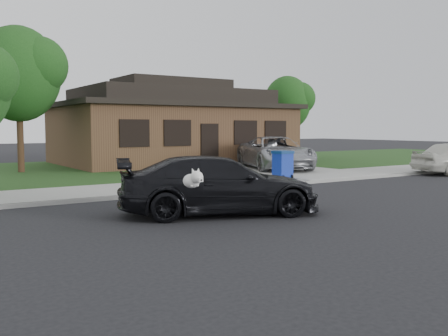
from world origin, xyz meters
TOP-DOWN VIEW (x-y plane):
  - ground at (0.00, 0.00)m, footprint 120.00×120.00m
  - sidewalk at (0.00, 5.00)m, footprint 60.00×3.00m
  - curb at (0.00, 3.50)m, footprint 60.00×0.12m
  - lawn at (0.00, 13.00)m, footprint 60.00×13.00m
  - driveway at (6.00, 10.00)m, footprint 4.50×13.00m
  - sedan at (-2.59, -0.17)m, footprint 5.22×3.55m
  - minivan at (5.92, 8.19)m, footprint 4.28×6.02m
  - recycling_bin at (3.44, 4.68)m, footprint 0.64×0.69m
  - house at (4.00, 15.00)m, footprint 12.60×8.60m
  - tree_0 at (-4.34, 12.88)m, footprint 3.78×3.60m
  - tree_1 at (12.14, 14.40)m, footprint 3.15×3.00m

SIDE VIEW (x-z plane):
  - ground at x=0.00m, z-range 0.00..0.00m
  - sidewalk at x=0.00m, z-range 0.00..0.12m
  - curb at x=0.00m, z-range 0.00..0.12m
  - lawn at x=0.00m, z-range 0.00..0.13m
  - driveway at x=6.00m, z-range 0.00..0.14m
  - recycling_bin at x=3.44m, z-range 0.13..1.19m
  - sedan at x=-2.59m, z-range 0.00..1.40m
  - minivan at x=5.92m, z-range 0.14..1.66m
  - house at x=4.00m, z-range -0.19..4.46m
  - tree_1 at x=12.14m, z-range 1.09..6.34m
  - tree_0 at x=-4.34m, z-range 1.31..7.65m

